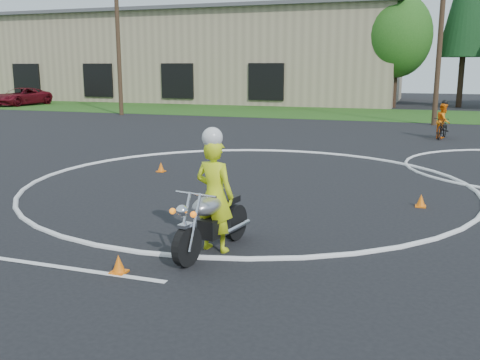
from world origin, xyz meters
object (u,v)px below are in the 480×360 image
(primary_motorcycle, at_px, (212,221))
(pickup_grp, at_px, (21,97))
(rider_primary_grp, at_px, (214,192))
(rider_second_grp, at_px, (443,125))

(primary_motorcycle, distance_m, pickup_grp, 40.90)
(primary_motorcycle, bearing_deg, pickup_grp, 145.69)
(rider_primary_grp, height_order, rider_second_grp, rider_primary_grp)
(pickup_grp, bearing_deg, rider_primary_grp, -39.66)
(primary_motorcycle, relative_size, rider_second_grp, 1.16)
(rider_primary_grp, height_order, pickup_grp, rider_primary_grp)
(rider_second_grp, bearing_deg, primary_motorcycle, -91.14)
(primary_motorcycle, relative_size, pickup_grp, 0.41)
(pickup_grp, bearing_deg, rider_second_grp, -13.77)
(rider_second_grp, height_order, pickup_grp, rider_second_grp)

